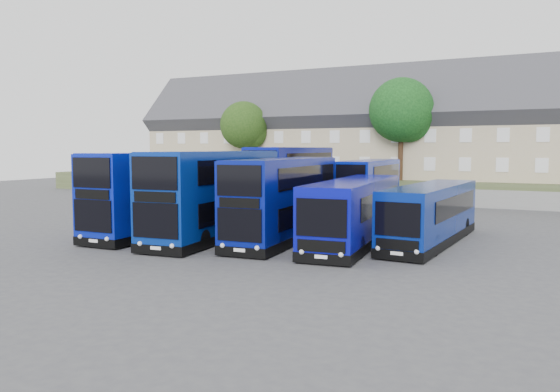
{
  "coord_description": "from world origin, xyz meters",
  "views": [
    {
      "loc": [
        14.12,
        -23.39,
        4.88
      ],
      "look_at": [
        0.51,
        4.06,
        2.2
      ],
      "focal_mm": 35.0,
      "sensor_mm": 36.0,
      "label": 1
    }
  ],
  "objects_px": {
    "coach_east_a": "(355,212)",
    "tree_west": "(245,127)",
    "dd_front_mid": "(216,196)",
    "tree_mid": "(403,113)",
    "dd_front_left": "(165,194)"
  },
  "relations": [
    {
      "from": "coach_east_a",
      "to": "tree_west",
      "type": "bearing_deg",
      "value": 125.8
    },
    {
      "from": "dd_front_mid",
      "to": "tree_mid",
      "type": "height_order",
      "value": "tree_mid"
    },
    {
      "from": "dd_front_left",
      "to": "dd_front_mid",
      "type": "relative_size",
      "value": 0.97
    },
    {
      "from": "dd_front_left",
      "to": "dd_front_mid",
      "type": "xyz_separation_m",
      "value": [
        3.59,
        -0.12,
        0.04
      ]
    },
    {
      "from": "dd_front_mid",
      "to": "tree_mid",
      "type": "xyz_separation_m",
      "value": [
        4.38,
        23.91,
        5.76
      ]
    },
    {
      "from": "dd_front_mid",
      "to": "coach_east_a",
      "type": "bearing_deg",
      "value": 6.4
    },
    {
      "from": "tree_mid",
      "to": "dd_front_left",
      "type": "bearing_deg",
      "value": -108.51
    },
    {
      "from": "coach_east_a",
      "to": "tree_mid",
      "type": "relative_size",
      "value": 1.32
    },
    {
      "from": "tree_west",
      "to": "tree_mid",
      "type": "height_order",
      "value": "tree_mid"
    },
    {
      "from": "tree_west",
      "to": "dd_front_left",
      "type": "bearing_deg",
      "value": -70.97
    },
    {
      "from": "tree_west",
      "to": "tree_mid",
      "type": "distance_m",
      "value": 16.04
    },
    {
      "from": "dd_front_mid",
      "to": "coach_east_a",
      "type": "distance_m",
      "value": 7.62
    },
    {
      "from": "coach_east_a",
      "to": "tree_mid",
      "type": "distance_m",
      "value": 23.48
    },
    {
      "from": "dd_front_mid",
      "to": "tree_west",
      "type": "height_order",
      "value": "tree_west"
    },
    {
      "from": "coach_east_a",
      "to": "tree_west",
      "type": "xyz_separation_m",
      "value": [
        -19.06,
        21.86,
        5.45
      ]
    }
  ]
}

